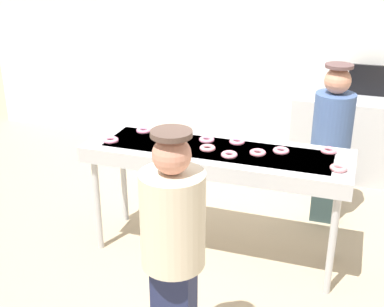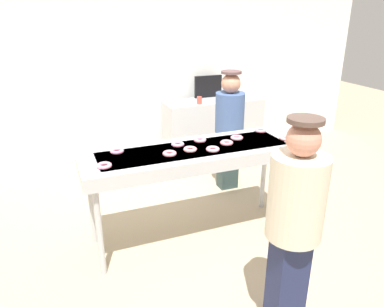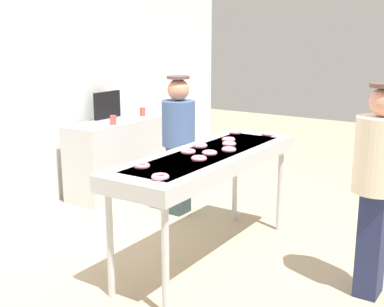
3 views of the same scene
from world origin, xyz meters
name	(u,v)px [view 3 (image 3 of 3)]	position (x,y,z in m)	size (l,w,h in m)	color
ground_plane	(207,258)	(0.00, 0.00, 0.00)	(16.00, 16.00, 0.00)	tan
back_wall	(18,66)	(0.00, 2.46, 1.66)	(8.00, 0.12, 3.33)	white
fryer_conveyor	(208,161)	(0.00, 0.00, 0.92)	(2.20, 0.69, 1.00)	#B7BABF
strawberry_donut_0	(235,132)	(0.88, 0.21, 1.01)	(0.13, 0.13, 0.03)	pink
strawberry_donut_1	(229,149)	(0.14, -0.13, 1.01)	(0.13, 0.13, 0.03)	pink
strawberry_donut_2	(200,146)	(0.13, 0.16, 1.01)	(0.13, 0.13, 0.03)	pink
strawberry_donut_3	(268,134)	(0.98, -0.11, 1.01)	(0.13, 0.13, 0.03)	pink
strawberry_donut_4	(210,153)	(-0.06, -0.05, 1.01)	(0.13, 0.13, 0.03)	pink
strawberry_donut_5	(199,158)	(-0.28, -0.09, 1.01)	(0.13, 0.13, 0.03)	pink
strawberry_donut_6	(229,139)	(0.51, 0.08, 1.01)	(0.13, 0.13, 0.03)	pink
strawberry_donut_7	(229,144)	(0.34, -0.02, 1.01)	(0.13, 0.13, 0.03)	pink
strawberry_donut_8	(160,177)	(-0.89, -0.15, 1.01)	(0.13, 0.13, 0.03)	pink
strawberry_donut_9	(142,166)	(-0.72, 0.16, 1.01)	(0.13, 0.13, 0.03)	pink
strawberry_donut_10	(188,152)	(-0.12, 0.12, 1.01)	(0.13, 0.13, 0.03)	pink
worker_baker	(179,135)	(0.86, 0.91, 0.90)	(0.37, 0.37, 1.56)	#2C3F3E
customer_waiting	(377,177)	(0.15, -1.41, 0.97)	(0.37, 0.37, 1.66)	#1F264C
prep_counter	(121,155)	(1.14, 2.01, 0.47)	(1.56, 0.52, 0.94)	#B7BABF
paper_cup_0	(113,120)	(0.83, 1.85, 0.99)	(0.07, 0.07, 0.11)	#CC4C3F
paper_cup_1	(143,112)	(1.54, 1.97, 0.99)	(0.07, 0.07, 0.11)	#CC4C3F
menu_display	(107,105)	(1.14, 2.22, 1.11)	(0.46, 0.04, 0.35)	black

